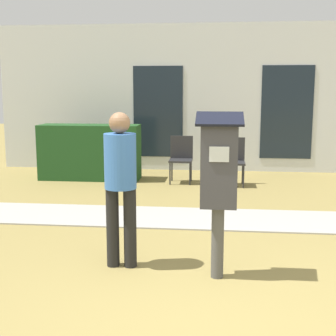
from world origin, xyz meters
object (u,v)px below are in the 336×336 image
object	(u,v)px
parking_meter	(219,174)
person_standing	(120,177)
outdoor_chair_left	(181,155)
outdoor_chair_middle	(233,157)

from	to	relation	value
parking_meter	person_standing	world-z (taller)	parking_meter
outdoor_chair_left	outdoor_chair_middle	distance (m)	1.01
outdoor_chair_middle	parking_meter	bearing A→B (deg)	-111.69
parking_meter	outdoor_chair_middle	distance (m)	4.50
parking_meter	outdoor_chair_middle	xyz separation A→B (m)	(0.27, 4.47, -0.49)
outdoor_chair_left	parking_meter	bearing A→B (deg)	-62.54
parking_meter	outdoor_chair_middle	bearing A→B (deg)	86.51
parking_meter	outdoor_chair_middle	size ratio (longest dim) A/B	1.77
person_standing	outdoor_chair_left	world-z (taller)	person_standing
outdoor_chair_left	outdoor_chair_middle	xyz separation A→B (m)	(0.99, -0.18, 0.00)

